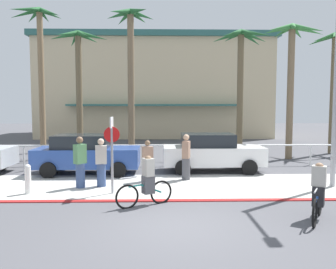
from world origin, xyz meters
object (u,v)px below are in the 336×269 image
object	(u,v)px
palm_tree_1	(40,45)
pedestrian_3	(80,164)
stop_sign_bike_lane	(112,144)
palm_tree_4	(241,58)
car_white_2	(212,152)
cyclist_blue_0	(318,193)
palm_tree_6	(334,65)
palm_tree_2	(79,65)
car_blue_1	(86,154)
pedestrian_2	(101,164)
palm_tree_3	(131,51)
bollard_2	(28,179)
cyclist_teal_1	(147,182)
pedestrian_1	(186,159)
pedestrian_0	(148,163)
palm_tree_5	(292,58)

from	to	relation	value
palm_tree_1	pedestrian_3	xyz separation A→B (m)	(4.56, -9.62, -5.77)
stop_sign_bike_lane	palm_tree_4	bearing A→B (deg)	53.81
palm_tree_1	car_white_2	xyz separation A→B (m)	(9.70, -6.59, -5.76)
cyclist_blue_0	palm_tree_6	bearing A→B (deg)	62.19
pedestrian_3	palm_tree_2	bearing A→B (deg)	102.71
palm_tree_1	palm_tree_2	distance (m)	3.45
stop_sign_bike_lane	car_white_2	distance (m)	5.54
palm_tree_4	car_blue_1	size ratio (longest dim) A/B	1.65
palm_tree_1	pedestrian_2	distance (m)	12.29
palm_tree_1	pedestrian_2	bearing A→B (deg)	-60.81
car_white_2	pedestrian_2	bearing A→B (deg)	-147.17
car_white_2	pedestrian_2	distance (m)	5.26
palm_tree_1	car_blue_1	bearing A→B (deg)	-58.88
palm_tree_3	car_white_2	xyz separation A→B (m)	(3.90, -4.06, -5.03)
bollard_2	palm_tree_3	xyz separation A→B (m)	(2.77, 7.91, 5.38)
stop_sign_bike_lane	cyclist_teal_1	xyz separation A→B (m)	(1.19, -1.36, -0.98)
pedestrian_1	car_blue_1	bearing A→B (deg)	162.24
cyclist_teal_1	pedestrian_1	distance (m)	3.75
cyclist_teal_1	pedestrian_2	distance (m)	2.94
cyclist_teal_1	bollard_2	bearing A→B (deg)	160.92
pedestrian_0	pedestrian_2	distance (m)	1.83
car_white_2	pedestrian_1	size ratio (longest dim) A/B	2.43
stop_sign_bike_lane	palm_tree_3	world-z (taller)	palm_tree_3
car_blue_1	pedestrian_1	world-z (taller)	pedestrian_1
palm_tree_2	palm_tree_4	world-z (taller)	palm_tree_4
pedestrian_1	bollard_2	bearing A→B (deg)	-158.85
car_white_2	cyclist_teal_1	xyz separation A→B (m)	(-2.70, -5.23, -0.18)
bollard_2	pedestrian_2	world-z (taller)	pedestrian_2
cyclist_blue_0	pedestrian_3	xyz separation A→B (m)	(-6.88, 3.59, 0.17)
pedestrian_0	car_blue_1	bearing A→B (deg)	148.92
palm_tree_3	cyclist_teal_1	bearing A→B (deg)	-82.61
palm_tree_3	pedestrian_3	distance (m)	8.79
palm_tree_4	palm_tree_6	size ratio (longest dim) A/B	0.99
palm_tree_3	car_white_2	size ratio (longest dim) A/B	1.86
palm_tree_3	bollard_2	bearing A→B (deg)	-109.31
pedestrian_3	palm_tree_1	bearing A→B (deg)	115.38
pedestrian_2	palm_tree_5	bearing A→B (deg)	34.84
car_blue_1	pedestrian_1	size ratio (longest dim) A/B	2.43
pedestrian_0	stop_sign_bike_lane	bearing A→B (deg)	-121.21
stop_sign_bike_lane	pedestrian_3	xyz separation A→B (m)	(-1.25, 0.84, -0.81)
car_white_2	stop_sign_bike_lane	bearing A→B (deg)	-135.17
palm_tree_4	car_blue_1	world-z (taller)	palm_tree_4
palm_tree_2	palm_tree_3	bearing A→B (deg)	-17.27
cyclist_blue_0	cyclist_teal_1	xyz separation A→B (m)	(-4.44, 1.39, 0.00)
palm_tree_4	palm_tree_5	distance (m)	2.71
palm_tree_2	pedestrian_3	size ratio (longest dim) A/B	3.92
stop_sign_bike_lane	car_white_2	size ratio (longest dim) A/B	0.58
palm_tree_2	pedestrian_2	bearing A→B (deg)	-72.19
stop_sign_bike_lane	palm_tree_2	world-z (taller)	palm_tree_2
palm_tree_3	car_blue_1	size ratio (longest dim) A/B	1.86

